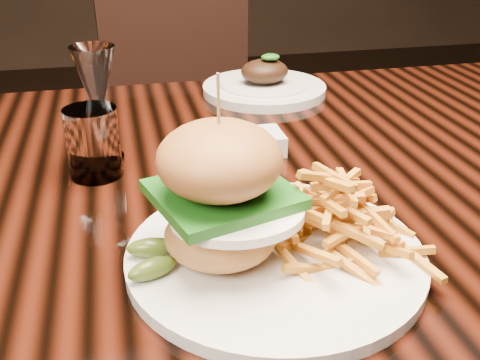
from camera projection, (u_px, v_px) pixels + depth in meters
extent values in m
cube|color=black|center=(245.00, 178.00, 0.85)|extent=(1.60, 0.90, 0.04)
cube|color=black|center=(480.00, 213.00, 1.50)|extent=(0.06, 0.06, 0.71)
cylinder|color=silver|center=(275.00, 255.00, 0.62)|extent=(0.33, 0.33, 0.01)
ellipsoid|color=#AF6D38|center=(221.00, 234.00, 0.59)|extent=(0.12, 0.12, 0.05)
ellipsoid|color=white|center=(238.00, 215.00, 0.56)|extent=(0.14, 0.11, 0.01)
ellipsoid|color=orange|center=(265.00, 212.00, 0.56)|extent=(0.03, 0.03, 0.01)
cube|color=#1C6719|center=(220.00, 199.00, 0.57)|extent=(0.17, 0.16, 0.01)
ellipsoid|color=brown|center=(219.00, 159.00, 0.55)|extent=(0.13, 0.13, 0.08)
cylinder|color=#A3814C|center=(219.00, 123.00, 0.53)|extent=(0.00, 0.00, 0.10)
ellipsoid|color=#2E4111|center=(152.00, 269.00, 0.56)|extent=(0.06, 0.04, 0.02)
ellipsoid|color=#2E4111|center=(151.00, 247.00, 0.60)|extent=(0.05, 0.03, 0.02)
cube|color=silver|center=(261.00, 142.00, 0.88)|extent=(0.07, 0.07, 0.03)
cylinder|color=white|center=(105.00, 158.00, 0.86)|extent=(0.06, 0.06, 0.00)
cylinder|color=white|center=(101.00, 129.00, 0.84)|extent=(0.01, 0.01, 0.09)
cone|color=white|center=(95.00, 74.00, 0.80)|extent=(0.06, 0.06, 0.08)
cylinder|color=white|center=(93.00, 143.00, 0.79)|extent=(0.07, 0.07, 0.10)
cylinder|color=silver|center=(264.00, 89.00, 1.15)|extent=(0.25, 0.25, 0.02)
cylinder|color=silver|center=(264.00, 88.00, 1.15)|extent=(0.18, 0.18, 0.02)
ellipsoid|color=black|center=(265.00, 71.00, 1.13)|extent=(0.10, 0.08, 0.05)
ellipsoid|color=#1C6719|center=(270.00, 57.00, 1.11)|extent=(0.04, 0.03, 0.01)
cube|color=black|center=(192.00, 144.00, 1.68)|extent=(0.49, 0.49, 0.06)
cube|color=black|center=(175.00, 45.00, 1.75)|extent=(0.46, 0.08, 0.50)
cylinder|color=black|center=(142.00, 252.00, 1.57)|extent=(0.04, 0.04, 0.45)
cylinder|color=black|center=(271.00, 231.00, 1.66)|extent=(0.04, 0.04, 0.45)
cylinder|color=black|center=(128.00, 191.00, 1.89)|extent=(0.04, 0.04, 0.45)
cylinder|color=black|center=(236.00, 177.00, 1.99)|extent=(0.04, 0.04, 0.45)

